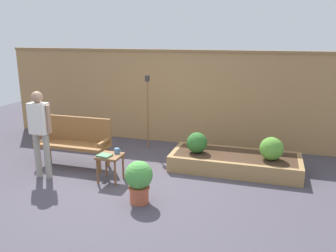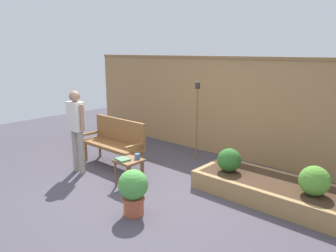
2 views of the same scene
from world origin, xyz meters
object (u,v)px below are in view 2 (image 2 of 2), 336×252
at_px(garden_bench, 116,139).
at_px(shrub_far_corner, 314,181).
at_px(cup_on_table, 137,156).
at_px(potted_boxwood, 133,189).
at_px(book_on_table, 123,159).
at_px(person_by_bench, 76,125).
at_px(tiki_torch, 197,107).
at_px(side_table, 129,164).
at_px(shrub_near_bench, 229,160).

relative_size(garden_bench, shrub_far_corner, 3.43).
distance_m(cup_on_table, potted_boxwood, 1.02).
bearing_deg(book_on_table, person_by_bench, -165.59).
bearing_deg(book_on_table, tiki_torch, 97.05).
relative_size(side_table, book_on_table, 2.08).
distance_m(cup_on_table, shrub_far_corner, 2.75).
height_order(side_table, tiki_torch, tiki_torch).
distance_m(book_on_table, shrub_far_corner, 2.95).
distance_m(shrub_far_corner, tiki_torch, 2.84).
bearing_deg(potted_boxwood, book_on_table, 147.91).
bearing_deg(shrub_near_bench, cup_on_table, -142.22).
xyz_separation_m(cup_on_table, tiki_torch, (-0.07, 1.76, 0.61)).
bearing_deg(side_table, shrub_near_bench, 39.37).
distance_m(garden_bench, potted_boxwood, 2.13).
height_order(potted_boxwood, shrub_far_corner, shrub_far_corner).
distance_m(book_on_table, tiki_torch, 2.07).
xyz_separation_m(book_on_table, shrub_near_bench, (1.36, 1.15, 0.00)).
bearing_deg(person_by_bench, cup_on_table, 13.64).
bearing_deg(tiki_torch, shrub_near_bench, -32.36).
xyz_separation_m(garden_bench, shrub_far_corner, (3.67, 0.52, -0.03)).
height_order(side_table, person_by_bench, person_by_bench).
relative_size(cup_on_table, shrub_far_corner, 0.30).
bearing_deg(potted_boxwood, cup_on_table, 133.57).
bearing_deg(cup_on_table, book_on_table, -123.65).
bearing_deg(shrub_near_bench, person_by_bench, -153.42).
xyz_separation_m(garden_bench, person_by_bench, (-0.21, -0.74, 0.39)).
bearing_deg(garden_bench, person_by_bench, -105.81).
height_order(garden_bench, potted_boxwood, garden_bench).
height_order(shrub_near_bench, shrub_far_corner, shrub_far_corner).
xyz_separation_m(cup_on_table, book_on_table, (-0.14, -0.21, -0.03)).
height_order(shrub_far_corner, tiki_torch, tiki_torch).
bearing_deg(garden_bench, tiki_torch, 52.62).
relative_size(book_on_table, shrub_far_corner, 0.55).
distance_m(side_table, tiki_torch, 2.02).
distance_m(cup_on_table, shrub_near_bench, 1.54).
relative_size(potted_boxwood, shrub_near_bench, 1.69).
xyz_separation_m(cup_on_table, person_by_bench, (-1.30, -0.32, 0.41)).
height_order(garden_bench, side_table, garden_bench).
bearing_deg(shrub_far_corner, potted_boxwood, -138.43).
height_order(side_table, book_on_table, book_on_table).
height_order(cup_on_table, shrub_far_corner, shrub_far_corner).
bearing_deg(shrub_far_corner, garden_bench, -171.87).
bearing_deg(cup_on_table, shrub_far_corner, 20.13).
bearing_deg(person_by_bench, potted_boxwood, -11.69).
distance_m(potted_boxwood, shrub_near_bench, 1.76).
distance_m(side_table, shrub_near_bench, 1.68).
bearing_deg(side_table, potted_boxwood, -38.23).
relative_size(cup_on_table, person_by_bench, 0.08).
xyz_separation_m(potted_boxwood, person_by_bench, (-1.99, 0.41, 0.55)).
bearing_deg(cup_on_table, side_table, -123.37).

